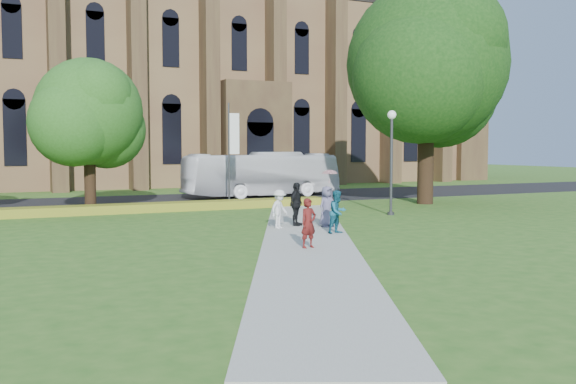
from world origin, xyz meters
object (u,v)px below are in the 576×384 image
streetlamp (391,149)px  pedestrian_0 (308,223)px  tour_coach (262,174)px  large_tree (427,64)px

streetlamp → pedestrian_0: size_ratio=3.15×
tour_coach → pedestrian_0: (-7.25, -21.42, -0.68)m
streetlamp → large_tree: bearing=39.3°
streetlamp → tour_coach: 13.67m
tour_coach → streetlamp: bearing=-177.5°
tour_coach → pedestrian_0: size_ratio=6.61×
pedestrian_0 → large_tree: bearing=29.9°
large_tree → tour_coach: 13.22m
tour_coach → large_tree: bearing=-146.0°
large_tree → tour_coach: (-6.90, 8.99, -6.81)m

